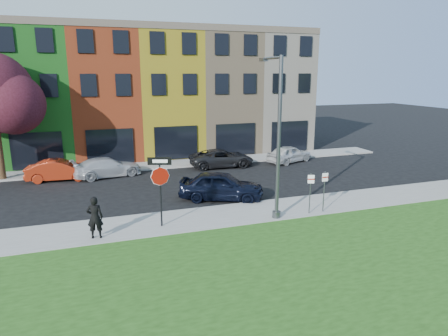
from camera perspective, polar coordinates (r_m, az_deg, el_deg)
name	(u,v)px	position (r m, az deg, el deg)	size (l,w,h in m)	color
ground	(259,240)	(17.23, 4.96, -10.18)	(120.00, 120.00, 0.00)	black
sidewalk_near	(271,211)	(20.52, 6.71, -6.06)	(40.00, 3.00, 0.12)	gray
sidewalk_far	(140,166)	(30.37, -11.86, 0.22)	(40.00, 2.40, 0.12)	gray
rowhouse_block	(134,95)	(35.84, -12.73, 10.15)	(30.00, 10.12, 10.00)	#BBB39B
stop_sign	(160,178)	(17.80, -9.12, -1.36)	(1.01, 0.36, 3.18)	black
man	(95,217)	(17.56, -17.96, -6.74)	(0.73, 0.54, 1.81)	black
sedan_near	(221,186)	(22.08, -0.37, -2.56)	(4.98, 3.62, 1.58)	black
parked_car_red	(60,170)	(28.14, -22.41, -0.28)	(4.26, 1.80, 1.37)	maroon
parked_car_silver	(107,167)	(28.06, -16.36, 0.12)	(4.83, 2.75, 1.32)	#B1B1B6
parked_car_dark	(222,158)	(29.76, -0.34, 1.43)	(4.86, 2.41, 1.33)	black
parked_car_white	(289,154)	(31.68, 9.29, 2.01)	(4.25, 2.89, 1.34)	silver
street_lamp	(277,139)	(18.69, 7.57, 4.20)	(0.44, 2.58, 7.52)	#4A4D50
parking_sign_a	(310,188)	(19.90, 12.24, -2.85)	(0.31, 0.14, 2.03)	#4A4D50
parking_sign_b	(324,186)	(20.30, 14.14, -2.58)	(0.32, 0.08, 2.07)	#4A4D50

